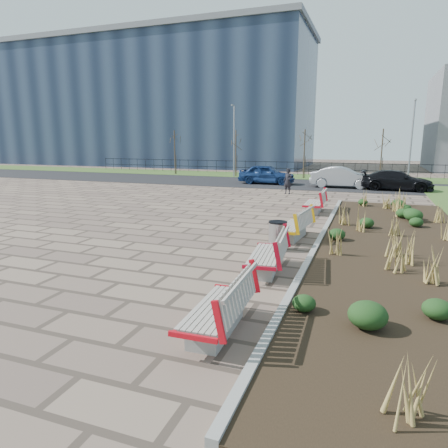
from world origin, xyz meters
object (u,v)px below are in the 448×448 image
(pedestrian, at_px, (288,181))
(car_blue, at_px, (267,174))
(lamp_east, at_px, (411,142))
(bench_d, at_px, (314,201))
(bench_c, at_px, (293,224))
(lamp_west, at_px, (234,142))
(car_silver, at_px, (342,177))
(litter_bin, at_px, (278,236))
(bench_a, at_px, (216,305))
(bench_b, at_px, (266,252))
(car_black, at_px, (397,180))

(pedestrian, xyz_separation_m, car_blue, (-2.54, 4.88, -0.05))
(lamp_east, bearing_deg, bench_d, -108.15)
(bench_c, bearing_deg, pedestrian, 107.92)
(pedestrian, height_order, lamp_west, lamp_west)
(car_blue, bearing_deg, bench_d, -155.11)
(car_silver, xyz_separation_m, lamp_east, (4.48, 5.14, 2.33))
(bench_c, bearing_deg, litter_bin, -90.69)
(bench_a, relative_size, pedestrian, 1.36)
(lamp_east, bearing_deg, bench_b, -101.74)
(litter_bin, distance_m, car_silver, 16.84)
(bench_a, height_order, litter_bin, bench_a)
(litter_bin, height_order, pedestrian, pedestrian)
(litter_bin, relative_size, pedestrian, 0.55)
(car_blue, xyz_separation_m, lamp_east, (9.88, 4.63, 2.32))
(bench_b, relative_size, litter_bin, 2.48)
(bench_d, height_order, lamp_west, lamp_west)
(bench_b, distance_m, lamp_east, 24.70)
(bench_a, relative_size, bench_b, 1.00)
(lamp_east, bearing_deg, car_blue, -154.87)
(bench_d, relative_size, car_silver, 0.50)
(bench_b, distance_m, litter_bin, 2.09)
(bench_d, height_order, lamp_east, lamp_east)
(pedestrian, xyz_separation_m, lamp_west, (-6.66, 9.51, 2.27))
(car_blue, height_order, car_black, car_blue)
(bench_b, xyz_separation_m, car_silver, (0.52, 18.91, 0.21))
(bench_c, bearing_deg, bench_d, 95.83)
(bench_c, xyz_separation_m, lamp_east, (5.00, 20.45, 2.54))
(bench_a, xyz_separation_m, litter_bin, (-0.17, 5.52, -0.08))
(car_blue, bearing_deg, bench_c, -162.63)
(lamp_east, bearing_deg, pedestrian, -127.67)
(car_silver, bearing_deg, bench_c, 178.56)
(bench_c, height_order, car_blue, car_blue)
(bench_c, distance_m, lamp_east, 21.21)
(lamp_west, bearing_deg, bench_c, -66.25)
(bench_a, relative_size, lamp_east, 0.35)
(bench_a, relative_size, bench_c, 1.00)
(bench_b, height_order, car_black, car_black)
(pedestrian, relative_size, car_silver, 0.37)
(pedestrian, distance_m, lamp_west, 11.83)
(bench_c, height_order, litter_bin, bench_c)
(bench_b, height_order, bench_c, same)
(bench_b, height_order, bench_d, same)
(bench_c, xyz_separation_m, car_blue, (-4.88, 15.82, 0.22))
(car_silver, distance_m, lamp_east, 7.20)
(bench_b, bearing_deg, bench_c, 84.47)
(car_blue, relative_size, car_silver, 0.98)
(bench_b, xyz_separation_m, bench_d, (0.00, 8.80, 0.00))
(car_blue, distance_m, car_black, 8.84)
(bench_b, bearing_deg, car_blue, 98.57)
(bench_b, bearing_deg, litter_bin, 89.22)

